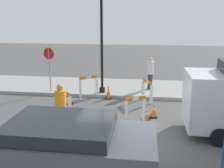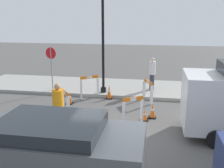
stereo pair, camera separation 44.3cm
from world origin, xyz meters
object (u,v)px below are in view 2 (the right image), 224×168
streetlamp_post (103,20)px  stop_sign (51,62)px  person_worker (58,106)px  parked_car_1 (52,154)px  person_pedestrian (152,73)px

streetlamp_post → stop_sign: (-2.74, -0.03, -2.11)m
stop_sign → person_worker: bearing=125.5°
parked_car_1 → stop_sign: bearing=112.3°
person_worker → parked_car_1: (1.16, -3.38, 0.12)m
person_pedestrian → streetlamp_post: bearing=43.8°
person_worker → person_pedestrian: (3.13, 5.46, 0.16)m
person_pedestrian → stop_sign: bearing=32.9°
stop_sign → streetlamp_post: bearing=-168.7°
stop_sign → person_worker: (2.05, -4.46, -0.75)m
person_pedestrian → parked_car_1: size_ratio=0.43×
streetlamp_post → stop_sign: streetlamp_post is taller
person_worker → streetlamp_post: bearing=21.1°
stop_sign → person_pedestrian: stop_sign is taller
person_worker → parked_car_1: 3.57m
person_worker → person_pedestrian: person_pedestrian is taller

